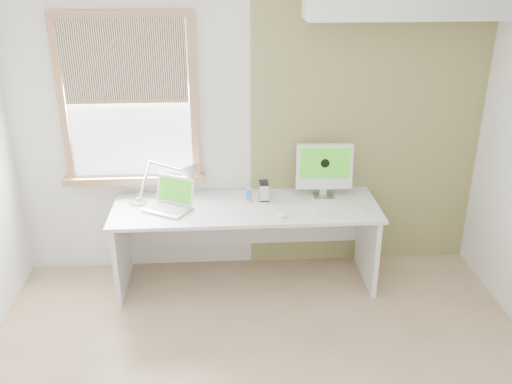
{
  "coord_description": "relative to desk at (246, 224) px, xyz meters",
  "views": [
    {
      "loc": [
        -0.25,
        -2.79,
        2.67
      ],
      "look_at": [
        0.0,
        1.05,
        1.0
      ],
      "focal_mm": 39.14,
      "sensor_mm": 36.0,
      "label": 1
    }
  ],
  "objects": [
    {
      "name": "external_drive",
      "position": [
        0.16,
        0.07,
        0.27
      ],
      "size": [
        0.08,
        0.12,
        0.16
      ],
      "color": "silver",
      "rests_on": "desk"
    },
    {
      "name": "window",
      "position": [
        -0.94,
        0.27,
        1.01
      ],
      "size": [
        1.2,
        0.14,
        1.42
      ],
      "color": "#AC7C54",
      "rests_on": "room"
    },
    {
      "name": "keyboard",
      "position": [
        0.76,
        -0.19,
        0.2
      ],
      "size": [
        0.44,
        0.17,
        0.02
      ],
      "color": "white",
      "rests_on": "desk"
    },
    {
      "name": "desk_lamp",
      "position": [
        -0.54,
        0.13,
        0.39
      ],
      "size": [
        0.66,
        0.3,
        0.36
      ],
      "color": "silver",
      "rests_on": "desk"
    },
    {
      "name": "imac",
      "position": [
        0.67,
        0.11,
        0.46
      ],
      "size": [
        0.48,
        0.16,
        0.47
      ],
      "color": "silver",
      "rests_on": "desk"
    },
    {
      "name": "phone_dock",
      "position": [
        0.03,
        0.04,
        0.23
      ],
      "size": [
        0.07,
        0.07,
        0.12
      ],
      "color": "silver",
      "rests_on": "desk"
    },
    {
      "name": "laptop",
      "position": [
        -0.61,
        -0.05,
        0.26
      ],
      "size": [
        0.44,
        0.42,
        0.25
      ],
      "color": "silver",
      "rests_on": "desk"
    },
    {
      "name": "mouse",
      "position": [
        0.28,
        -0.27,
        0.21
      ],
      "size": [
        0.1,
        0.12,
        0.03
      ],
      "primitive_type": "ellipsoid",
      "rotation": [
        0.0,
        0.0,
        0.4
      ],
      "color": "white",
      "rests_on": "desk"
    },
    {
      "name": "room",
      "position": [
        0.06,
        -1.44,
        0.77
      ],
      "size": [
        4.04,
        3.54,
        2.64
      ],
      "color": "tan",
      "rests_on": "ground"
    },
    {
      "name": "accent_wall",
      "position": [
        1.06,
        0.3,
        0.77
      ],
      "size": [
        2.0,
        0.02,
        2.6
      ],
      "primitive_type": "cube",
      "color": "#899254",
      "rests_on": "room"
    },
    {
      "name": "desk",
      "position": [
        0.0,
        0.0,
        0.0
      ],
      "size": [
        2.2,
        0.7,
        0.73
      ],
      "color": "white",
      "rests_on": "room"
    }
  ]
}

